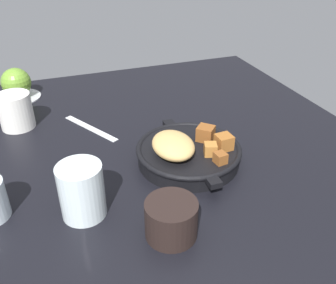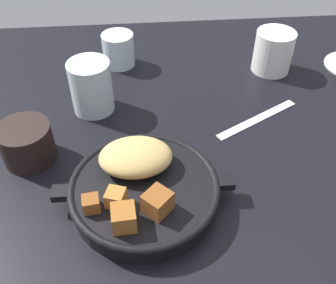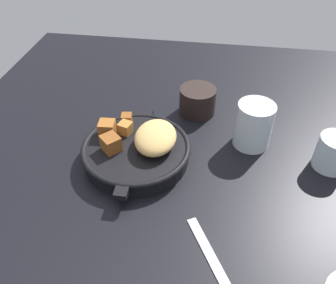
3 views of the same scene
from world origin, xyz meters
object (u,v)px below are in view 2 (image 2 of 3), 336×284
(water_glass_tall, at_px, (91,87))
(cast_iron_skillet, at_px, (143,187))
(butter_knife, at_px, (257,119))
(water_glass_short, at_px, (118,50))
(coffee_mug_dark, at_px, (27,143))
(ceramic_mug_white, at_px, (273,52))

(water_glass_tall, bearing_deg, cast_iron_skillet, -69.82)
(butter_knife, distance_m, water_glass_tall, 0.31)
(butter_knife, distance_m, water_glass_short, 0.34)
(coffee_mug_dark, bearing_deg, water_glass_tall, 51.70)
(water_glass_tall, bearing_deg, butter_knife, -11.50)
(cast_iron_skillet, bearing_deg, butter_knife, 37.58)
(cast_iron_skillet, height_order, water_glass_short, cast_iron_skillet)
(butter_knife, bearing_deg, water_glass_short, 110.44)
(water_glass_tall, height_order, ceramic_mug_white, water_glass_tall)
(butter_knife, distance_m, coffee_mug_dark, 0.41)
(ceramic_mug_white, bearing_deg, coffee_mug_dark, -154.08)
(water_glass_tall, xyz_separation_m, water_glass_short, (0.05, 0.16, -0.01))
(water_glass_tall, xyz_separation_m, ceramic_mug_white, (0.37, 0.10, -0.01))
(water_glass_tall, bearing_deg, ceramic_mug_white, 15.61)
(cast_iron_skillet, relative_size, water_glass_short, 3.73)
(water_glass_short, xyz_separation_m, ceramic_mug_white, (0.33, -0.05, 0.01))
(butter_knife, height_order, water_glass_short, water_glass_short)
(cast_iron_skillet, bearing_deg, ceramic_mug_white, 49.15)
(cast_iron_skillet, relative_size, coffee_mug_dark, 3.08)
(ceramic_mug_white, relative_size, coffee_mug_dark, 1.02)
(cast_iron_skillet, height_order, coffee_mug_dark, cast_iron_skillet)
(butter_knife, bearing_deg, water_glass_tall, 139.28)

